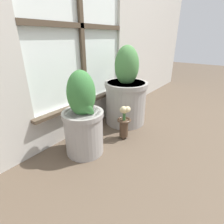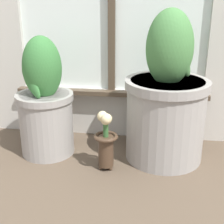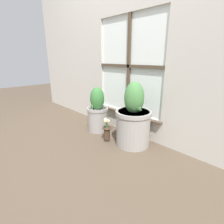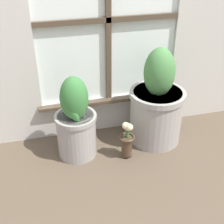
# 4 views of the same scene
# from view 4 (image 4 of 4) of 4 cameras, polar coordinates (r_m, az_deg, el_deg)

# --- Properties ---
(ground_plane) EXTENTS (10.00, 10.00, 0.00)m
(ground_plane) POSITION_cam_4_polar(r_m,az_deg,el_deg) (2.06, 3.22, -10.99)
(ground_plane) COLOR brown
(potted_plant_left) EXTENTS (0.28, 0.28, 0.59)m
(potted_plant_left) POSITION_cam_4_polar(r_m,az_deg,el_deg) (2.08, -6.63, -2.02)
(potted_plant_left) COLOR #9E9993
(potted_plant_left) RESTS_ON ground_plane
(potted_plant_right) EXTENTS (0.39, 0.39, 0.71)m
(potted_plant_right) POSITION_cam_4_polar(r_m,az_deg,el_deg) (2.22, 8.16, 1.17)
(potted_plant_right) COLOR #9E9993
(potted_plant_right) RESTS_ON ground_plane
(flower_vase) EXTENTS (0.11, 0.11, 0.28)m
(flower_vase) POSITION_cam_4_polar(r_m,az_deg,el_deg) (2.09, 2.76, -4.98)
(flower_vase) COLOR #473323
(flower_vase) RESTS_ON ground_plane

